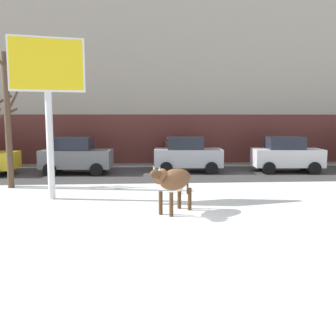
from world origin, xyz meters
The scene contains 11 objects.
ground_plane centered at (0.00, 0.00, 0.00)m, with size 120.00×120.00×0.00m, color white.
road_strip centered at (0.00, 8.86, 0.00)m, with size 60.00×5.60×0.01m, color #423F3F.
building_facade centered at (0.00, 15.06, 6.48)m, with size 44.00×6.10×13.00m.
cow_brown centered at (0.14, 0.79, 0.99)m, with size 1.54×1.72×1.54m.
billboard centered at (-4.01, 3.09, 4.31)m, with size 2.49×0.80×5.56m.
car_grey_hatchback centered at (-4.15, 9.27, 0.93)m, with size 3.61×2.12×1.86m.
car_silver_hatchback centered at (1.56, 9.44, 0.93)m, with size 3.61×2.12×1.86m.
car_white_hatchback centered at (6.70, 9.08, 0.93)m, with size 3.61×2.12×1.86m.
pedestrian_near_billboard centered at (0.71, 11.77, 0.88)m, with size 0.36×0.24×1.73m.
bare_tree_left_lot centered at (-6.18, 5.42, 2.85)m, with size 1.15×1.16×5.52m.
bare_tree_right_lot centered at (-6.33, 5.82, 1.97)m, with size 1.00×0.94×3.92m.
Camera 1 is at (-0.84, -10.83, 2.91)m, focal length 42.07 mm.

